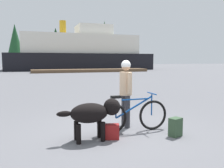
# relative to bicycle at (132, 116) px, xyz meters

# --- Properties ---
(ground_plane) EXTENTS (160.00, 160.00, 0.00)m
(ground_plane) POSITION_rel_bicycle_xyz_m (-0.36, 0.12, -0.40)
(ground_plane) COLOR slate
(bicycle) EXTENTS (1.81, 0.44, 0.92)m
(bicycle) POSITION_rel_bicycle_xyz_m (0.00, 0.00, 0.00)
(bicycle) COLOR black
(bicycle) RESTS_ON ground_plane
(person_cyclist) EXTENTS (0.32, 0.53, 1.71)m
(person_cyclist) POSITION_rel_bicycle_xyz_m (0.02, 0.48, 0.64)
(person_cyclist) COLOR #333338
(person_cyclist) RESTS_ON ground_plane
(dog) EXTENTS (1.38, 0.50, 0.89)m
(dog) POSITION_rel_bicycle_xyz_m (-1.02, -0.26, 0.20)
(dog) COLOR black
(dog) RESTS_ON ground_plane
(backpack) EXTENTS (0.33, 0.29, 0.42)m
(backpack) POSITION_rel_bicycle_xyz_m (0.79, -0.61, -0.19)
(backpack) COLOR #334C33
(backpack) RESTS_ON ground_plane
(handbag_pannier) EXTENTS (0.36, 0.26, 0.33)m
(handbag_pannier) POSITION_rel_bicycle_xyz_m (-0.63, -0.33, -0.23)
(handbag_pannier) COLOR maroon
(handbag_pannier) RESTS_ON ground_plane
(dock_pier) EXTENTS (16.32, 3.00, 0.40)m
(dock_pier) POSITION_rel_bicycle_xyz_m (5.73, 27.68, -0.20)
(dock_pier) COLOR brown
(dock_pier) RESTS_ON ground_plane
(ferry_boat) EXTENTS (24.29, 8.95, 8.36)m
(ferry_boat) POSITION_rel_bicycle_xyz_m (5.99, 36.40, 2.51)
(ferry_boat) COLOR black
(ferry_boat) RESTS_ON ground_plane
(pine_tree_center) EXTENTS (4.08, 4.08, 9.22)m
(pine_tree_center) POSITION_rel_bicycle_xyz_m (3.29, 52.54, 5.29)
(pine_tree_center) COLOR #4C331E
(pine_tree_center) RESTS_ON ground_plane
(pine_tree_far_right) EXTENTS (3.43, 3.43, 11.83)m
(pine_tree_far_right) POSITION_rel_bicycle_xyz_m (16.12, 55.11, 7.06)
(pine_tree_far_right) COLOR #4C331E
(pine_tree_far_right) RESTS_ON ground_plane
(pine_tree_mid_back) EXTENTS (3.54, 3.54, 10.51)m
(pine_tree_mid_back) POSITION_rel_bicycle_xyz_m (-5.99, 58.37, 6.39)
(pine_tree_mid_back) COLOR #4C331E
(pine_tree_mid_back) RESTS_ON ground_plane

